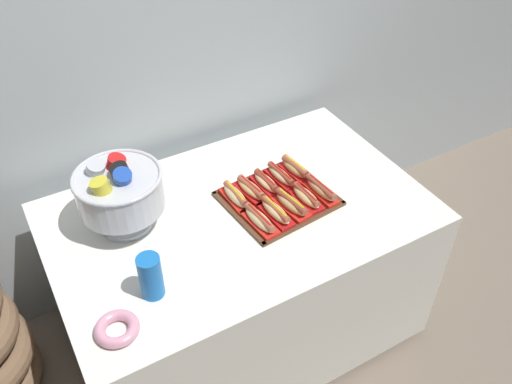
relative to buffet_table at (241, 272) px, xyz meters
name	(u,v)px	position (x,y,z in m)	size (l,w,h in m)	color
ground_plane	(242,328)	(0.00, 0.00, -0.40)	(10.00, 10.00, 0.00)	#7A6B5B
back_wall	(165,25)	(0.00, 0.61, 0.90)	(6.00, 0.10, 2.60)	#B2BCC1
buffet_table	(241,272)	(0.00, 0.00, 0.00)	(1.47, 0.93, 0.77)	white
serving_tray	(278,199)	(0.17, -0.02, 0.37)	(0.44, 0.40, 0.01)	#56331E
hot_dog_0	(260,220)	(0.03, -0.12, 0.40)	(0.08, 0.19, 0.06)	red
hot_dog_1	(276,212)	(0.10, -0.11, 0.40)	(0.08, 0.18, 0.06)	#B21414
hot_dog_2	(291,204)	(0.18, -0.10, 0.40)	(0.09, 0.18, 0.06)	red
hot_dog_3	(306,197)	(0.25, -0.10, 0.40)	(0.07, 0.17, 0.06)	#B21414
hot_dog_4	(321,190)	(0.33, -0.09, 0.40)	(0.07, 0.18, 0.06)	red
hot_dog_5	(235,196)	(0.01, 0.05, 0.40)	(0.07, 0.18, 0.06)	red
hot_dog_6	(251,190)	(0.09, 0.06, 0.40)	(0.09, 0.18, 0.06)	#B21414
hot_dog_7	(266,183)	(0.16, 0.06, 0.40)	(0.07, 0.17, 0.06)	#B21414
hot_dog_8	(281,176)	(0.24, 0.07, 0.40)	(0.07, 0.17, 0.06)	#B21414
hot_dog_9	(295,169)	(0.31, 0.08, 0.40)	(0.08, 0.17, 0.06)	red
punch_bowl	(119,190)	(-0.41, 0.15, 0.53)	(0.33, 0.33, 0.29)	silver
cup_stack	(151,276)	(-0.44, -0.22, 0.45)	(0.08, 0.08, 0.17)	blue
donut	(117,329)	(-0.60, -0.31, 0.38)	(0.14, 0.14, 0.04)	pink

